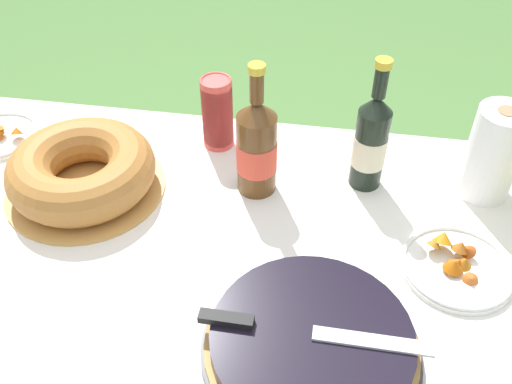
{
  "coord_description": "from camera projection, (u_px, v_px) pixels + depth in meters",
  "views": [
    {
      "loc": [
        0.23,
        -0.72,
        1.56
      ],
      "look_at": [
        0.09,
        0.13,
        0.79
      ],
      "focal_mm": 40.0,
      "sensor_mm": 36.0,
      "label": 1
    }
  ],
  "objects": [
    {
      "name": "garden_table",
      "position": [
        202.0,
        278.0,
        1.16
      ],
      "size": [
        1.56,
        0.91,
        0.72
      ],
      "color": "#A87A47",
      "rests_on": "ground_plane"
    },
    {
      "name": "tablecloth",
      "position": [
        200.0,
        258.0,
        1.12
      ],
      "size": [
        1.57,
        0.92,
        0.1
      ],
      "color": "white",
      "rests_on": "garden_table"
    },
    {
      "name": "berry_tart",
      "position": [
        311.0,
        344.0,
        0.93
      ],
      "size": [
        0.36,
        0.36,
        0.06
      ],
      "color": "#38383D",
      "rests_on": "tablecloth"
    },
    {
      "name": "serving_knife",
      "position": [
        294.0,
        329.0,
        0.91
      ],
      "size": [
        0.38,
        0.03,
        0.01
      ],
      "rotation": [
        0.0,
        0.0,
        6.28
      ],
      "color": "silver",
      "rests_on": "berry_tart"
    },
    {
      "name": "bundt_cake",
      "position": [
        82.0,
        171.0,
        1.22
      ],
      "size": [
        0.34,
        0.34,
        0.11
      ],
      "color": "tan",
      "rests_on": "tablecloth"
    },
    {
      "name": "cup_stack",
      "position": [
        217.0,
        113.0,
        1.32
      ],
      "size": [
        0.07,
        0.07,
        0.18
      ],
      "color": "#E04C47",
      "rests_on": "tablecloth"
    },
    {
      "name": "cider_bottle_amber",
      "position": [
        257.0,
        147.0,
        1.18
      ],
      "size": [
        0.09,
        0.09,
        0.3
      ],
      "color": "brown",
      "rests_on": "tablecloth"
    },
    {
      "name": "juice_bottle_red",
      "position": [
        371.0,
        141.0,
        1.19
      ],
      "size": [
        0.07,
        0.07,
        0.3
      ],
      "color": "black",
      "rests_on": "tablecloth"
    },
    {
      "name": "snack_plate_left",
      "position": [
        457.0,
        265.0,
        1.07
      ],
      "size": [
        0.21,
        0.21,
        0.06
      ],
      "color": "white",
      "rests_on": "tablecloth"
    },
    {
      "name": "paper_towel_roll",
      "position": [
        493.0,
        153.0,
        1.18
      ],
      "size": [
        0.11,
        0.11,
        0.21
      ],
      "color": "white",
      "rests_on": "tablecloth"
    }
  ]
}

